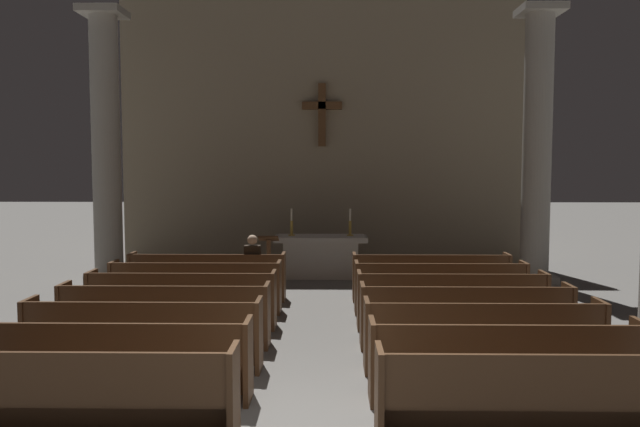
{
  "coord_description": "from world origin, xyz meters",
  "views": [
    {
      "loc": [
        0.23,
        -6.0,
        2.7
      ],
      "look_at": [
        0.0,
        7.93,
        1.63
      ],
      "focal_mm": 35.62,
      "sensor_mm": 36.0,
      "label": 1
    }
  ],
  "objects": [
    {
      "name": "candlestick_right",
      "position": [
        0.7,
        9.08,
        1.22
      ],
      "size": [
        0.16,
        0.16,
        0.65
      ],
      "color": "#B79338",
      "rests_on": "altar"
    },
    {
      "name": "pew_left_row_7",
      "position": [
        -2.22,
        6.47,
        0.48
      ],
      "size": [
        3.09,
        0.5,
        0.95
      ],
      "color": "brown",
      "rests_on": "ground"
    },
    {
      "name": "pew_right_row_7",
      "position": [
        2.22,
        6.47,
        0.48
      ],
      "size": [
        3.09,
        0.5,
        0.95
      ],
      "color": "brown",
      "rests_on": "ground"
    },
    {
      "name": "pew_right_row_3",
      "position": [
        2.22,
        2.13,
        0.48
      ],
      "size": [
        3.09,
        0.5,
        0.95
      ],
      "color": "brown",
      "rests_on": "ground"
    },
    {
      "name": "lone_worshipper",
      "position": [
        -1.31,
        6.51,
        0.69
      ],
      "size": [
        0.32,
        0.43,
        1.32
      ],
      "color": "#26262B",
      "rests_on": "ground"
    },
    {
      "name": "pew_left_row_5",
      "position": [
        -2.22,
        4.3,
        0.48
      ],
      "size": [
        3.09,
        0.5,
        0.95
      ],
      "color": "brown",
      "rests_on": "ground"
    },
    {
      "name": "pew_right_row_2",
      "position": [
        2.22,
        1.05,
        0.48
      ],
      "size": [
        3.09,
        0.5,
        0.95
      ],
      "color": "brown",
      "rests_on": "ground"
    },
    {
      "name": "pew_left_row_3",
      "position": [
        -2.22,
        2.13,
        0.48
      ],
      "size": [
        3.09,
        0.5,
        0.95
      ],
      "color": "brown",
      "rests_on": "ground"
    },
    {
      "name": "pew_left_row_1",
      "position": [
        -2.22,
        -0.04,
        0.48
      ],
      "size": [
        3.09,
        0.5,
        0.95
      ],
      "color": "brown",
      "rests_on": "ground"
    },
    {
      "name": "altar",
      "position": [
        0.0,
        9.08,
        0.53
      ],
      "size": [
        2.2,
        0.9,
        1.01
      ],
      "color": "#BCB7AD",
      "rests_on": "ground"
    },
    {
      "name": "column_left_second",
      "position": [
        -4.9,
        8.47,
        3.02
      ],
      "size": [
        0.96,
        0.96,
        6.22
      ],
      "color": "#9E998E",
      "rests_on": "ground"
    },
    {
      "name": "pew_left_row_2",
      "position": [
        -2.22,
        1.05,
        0.48
      ],
      "size": [
        3.09,
        0.5,
        0.95
      ],
      "color": "brown",
      "rests_on": "ground"
    },
    {
      "name": "pew_right_row_5",
      "position": [
        2.22,
        4.3,
        0.48
      ],
      "size": [
        3.09,
        0.5,
        0.95
      ],
      "color": "brown",
      "rests_on": "ground"
    },
    {
      "name": "column_right_second",
      "position": [
        4.9,
        8.47,
        3.02
      ],
      "size": [
        0.96,
        0.96,
        6.22
      ],
      "color": "#9E998E",
      "rests_on": "ground"
    },
    {
      "name": "pew_left_row_6",
      "position": [
        -2.22,
        5.39,
        0.48
      ],
      "size": [
        3.09,
        0.5,
        0.95
      ],
      "color": "brown",
      "rests_on": "ground"
    },
    {
      "name": "apse_with_cross",
      "position": [
        0.0,
        11.29,
        3.66
      ],
      "size": [
        10.82,
        0.45,
        7.32
      ],
      "color": "gray",
      "rests_on": "ground"
    },
    {
      "name": "pew_right_row_4",
      "position": [
        2.22,
        3.22,
        0.48
      ],
      "size": [
        3.09,
        0.5,
        0.95
      ],
      "color": "brown",
      "rests_on": "ground"
    },
    {
      "name": "pew_left_row_4",
      "position": [
        -2.22,
        3.22,
        0.48
      ],
      "size": [
        3.09,
        0.5,
        0.95
      ],
      "color": "brown",
      "rests_on": "ground"
    },
    {
      "name": "pew_right_row_1",
      "position": [
        2.22,
        -0.04,
        0.48
      ],
      "size": [
        3.09,
        0.5,
        0.95
      ],
      "color": "brown",
      "rests_on": "ground"
    },
    {
      "name": "pew_right_row_6",
      "position": [
        2.22,
        5.39,
        0.48
      ],
      "size": [
        3.09,
        0.5,
        0.95
      ],
      "color": "brown",
      "rests_on": "ground"
    },
    {
      "name": "lectern",
      "position": [
        -1.14,
        7.88,
        0.55
      ],
      "size": [
        0.44,
        0.36,
        1.15
      ],
      "color": "brown",
      "rests_on": "ground"
    },
    {
      "name": "candlestick_left",
      "position": [
        -0.7,
        9.08,
        1.22
      ],
      "size": [
        0.16,
        0.16,
        0.65
      ],
      "color": "#B79338",
      "rests_on": "altar"
    }
  ]
}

